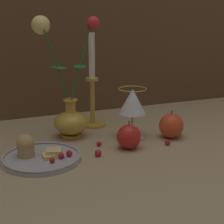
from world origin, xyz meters
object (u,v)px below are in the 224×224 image
plate_with_pastries (39,155)px  candlestick (92,94)px  apple_beside_vase (171,126)px  apple_near_glass (129,137)px  vase (68,103)px  wine_glass (132,103)px

plate_with_pastries → candlestick: bearing=45.7°
plate_with_pastries → apple_beside_vase: 0.43m
plate_with_pastries → candlestick: 0.35m
candlestick → apple_near_glass: bearing=-83.4°
plate_with_pastries → apple_near_glass: apple_near_glass is taller
apple_beside_vase → apple_near_glass: bearing=-167.2°
candlestick → apple_beside_vase: (0.19, -0.21, -0.07)m
vase → apple_beside_vase: vase is taller
plate_with_pastries → apple_beside_vase: (0.43, 0.03, 0.02)m
plate_with_pastries → candlestick: size_ratio=0.65×
wine_glass → apple_near_glass: 0.13m
candlestick → apple_beside_vase: size_ratio=3.65×
wine_glass → apple_near_glass: (-0.05, -0.09, -0.08)m
candlestick → apple_beside_vase: candlestick is taller
vase → candlestick: (0.11, 0.09, -0.00)m
wine_glass → apple_beside_vase: 0.15m
plate_with_pastries → apple_near_glass: 0.27m
vase → apple_beside_vase: bearing=-22.6°
vase → apple_beside_vase: (0.31, -0.13, -0.08)m
apple_near_glass → apple_beside_vase: bearing=12.8°
vase → plate_with_pastries: size_ratio=1.77×
wine_glass → plate_with_pastries: bearing=-166.1°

